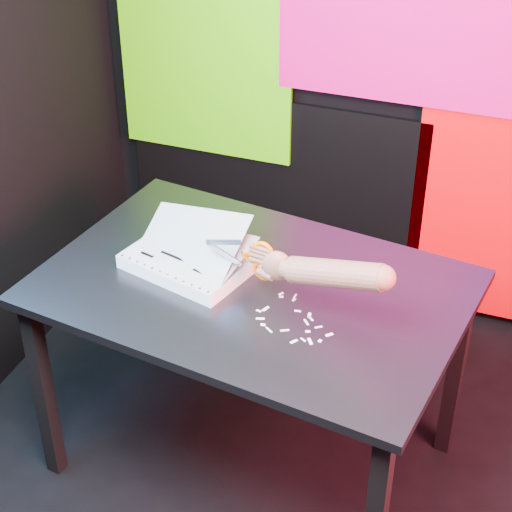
% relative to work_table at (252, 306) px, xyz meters
% --- Properties ---
extents(room, '(3.01, 3.01, 2.71)m').
position_rel_work_table_xyz_m(room, '(0.44, -0.40, 0.68)').
color(room, black).
rests_on(room, ground).
extents(backdrop, '(2.88, 0.05, 2.08)m').
position_rel_work_table_xyz_m(backdrop, '(0.50, 1.07, 0.29)').
color(backdrop, '#E30008').
rests_on(backdrop, ground).
extents(work_table, '(1.38, 1.01, 0.75)m').
position_rel_work_table_xyz_m(work_table, '(0.00, 0.00, 0.00)').
color(work_table, black).
rests_on(work_table, ground).
extents(printout_stack, '(0.43, 0.36, 0.20)m').
position_rel_work_table_xyz_m(printout_stack, '(-0.22, 0.02, 0.11)').
color(printout_stack, silver).
rests_on(printout_stack, work_table).
extents(scissors, '(0.23, 0.05, 0.13)m').
position_rel_work_table_xyz_m(scissors, '(0.04, -0.05, 0.21)').
color(scissors, '#B5B9C7').
rests_on(scissors, printout_stack).
extents(hand_forearm, '(0.44, 0.13, 0.16)m').
position_rel_work_table_xyz_m(hand_forearm, '(0.25, -0.09, 0.25)').
color(hand_forearm, brown).
rests_on(hand_forearm, work_table).
extents(paper_clippings, '(0.24, 0.23, 0.00)m').
position_rel_work_table_xyz_m(paper_clippings, '(0.18, -0.13, 0.08)').
color(paper_clippings, silver).
rests_on(paper_clippings, work_table).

